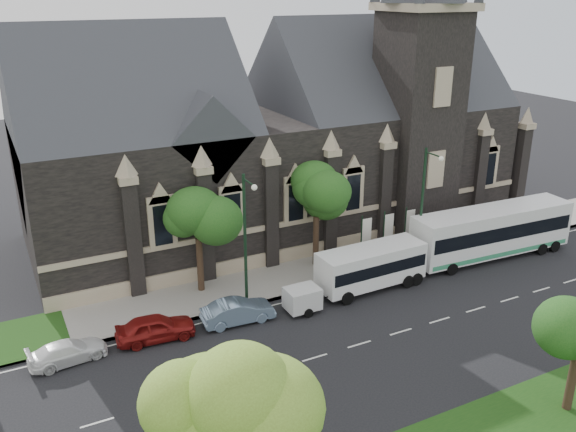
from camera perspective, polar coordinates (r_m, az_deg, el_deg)
ground at (r=36.49m, az=6.73°, el=-11.89°), size 160.00×160.00×0.00m
sidewalk at (r=43.57m, az=-0.20°, el=-5.88°), size 80.00×5.00×0.15m
museum at (r=50.85m, az=0.20°, el=7.74°), size 40.00×17.70×29.90m
tree_park_near at (r=21.88m, az=-6.28°, el=-16.38°), size 4.42×4.42×8.56m
tree_walk_right at (r=43.78m, az=2.83°, el=2.37°), size 4.08×4.08×7.80m
tree_walk_left at (r=40.30m, az=-8.36°, el=0.39°), size 3.91×3.91×7.64m
street_lamp_near at (r=44.93m, az=12.67°, el=1.41°), size 0.36×1.88×9.00m
street_lamp_mid at (r=37.96m, az=-3.95°, el=-1.74°), size 0.36×1.88×9.00m
banner_flag_left at (r=45.17m, az=7.22°, el=-1.84°), size 0.90×0.10×4.00m
banner_flag_center at (r=46.26m, az=9.28°, el=-1.39°), size 0.90×0.10×4.00m
banner_flag_right at (r=47.41m, az=11.23°, el=-0.97°), size 0.90×0.10×4.00m
tour_coach at (r=48.87m, az=18.63°, el=-1.36°), size 13.52×3.60×3.91m
shuttle_bus at (r=42.08m, az=7.84°, el=-4.60°), size 7.82×2.88×2.99m
box_trailer at (r=39.08m, az=1.36°, el=-7.76°), size 3.12×1.83×1.67m
sedan at (r=38.16m, az=-4.74°, el=-8.92°), size 4.65×1.89×1.50m
car_far_red at (r=37.13m, az=-12.36°, el=-10.22°), size 4.78×2.27×1.58m
car_far_white at (r=36.59m, az=-19.99°, el=-11.90°), size 4.45×2.22×1.24m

